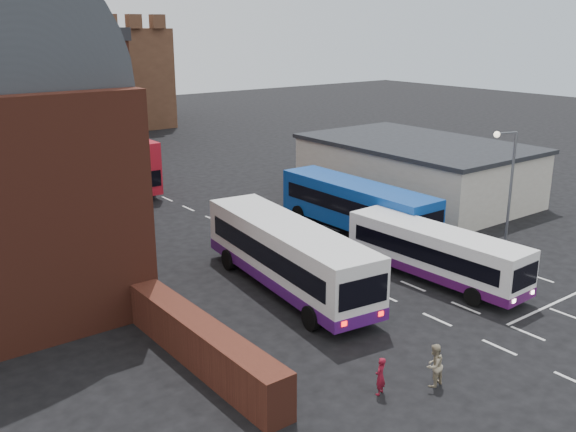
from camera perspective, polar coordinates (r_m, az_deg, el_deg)
ground at (r=29.80m, az=11.91°, el=-8.47°), size 180.00×180.00×0.00m
forecourt_wall at (r=24.85m, az=-7.61°, el=-11.26°), size 1.20×10.00×1.80m
cream_building at (r=48.67m, az=11.25°, el=4.11°), size 10.40×16.40×4.25m
castle_keep at (r=87.70m, az=-19.93°, el=11.48°), size 22.00×22.00×12.00m
bus_white_outbound at (r=30.98m, az=-0.03°, el=-3.19°), size 4.21×12.34×3.30m
bus_white_inbound at (r=33.06m, az=12.92°, el=-2.98°), size 2.79×9.99×2.70m
bus_blue at (r=39.72m, az=6.11°, el=1.08°), size 2.92×11.55×3.15m
bus_red_double at (r=51.96m, az=-14.97°, el=4.81°), size 2.80×10.80×4.31m
street_lamp at (r=35.82m, az=18.92°, el=2.68°), size 1.43×0.57×7.24m
pedestrian_red at (r=23.28m, az=8.21°, el=-13.91°), size 0.60×0.50×1.40m
pedestrian_beige at (r=24.07m, az=12.86°, el=-12.80°), size 0.84×0.68×1.61m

